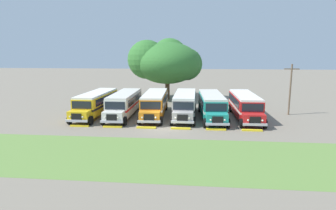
{
  "coord_description": "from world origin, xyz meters",
  "views": [
    {
      "loc": [
        3.24,
        -28.45,
        7.67
      ],
      "look_at": [
        0.0,
        4.56,
        1.6
      ],
      "focal_mm": 30.6,
      "sensor_mm": 36.0,
      "label": 1
    }
  ],
  "objects_px": {
    "parked_bus_slot_4": "(212,105)",
    "parked_bus_slot_2": "(155,103)",
    "parked_bus_slot_3": "(185,103)",
    "utility_pole": "(290,88)",
    "parked_bus_slot_1": "(124,103)",
    "broad_shade_tree": "(167,61)",
    "parked_bus_slot_0": "(96,103)",
    "parked_bus_slot_5": "(245,105)"
  },
  "relations": [
    {
      "from": "parked_bus_slot_0",
      "to": "utility_pole",
      "type": "relative_size",
      "value": 1.72
    },
    {
      "from": "parked_bus_slot_2",
      "to": "parked_bus_slot_4",
      "type": "bearing_deg",
      "value": 84.45
    },
    {
      "from": "parked_bus_slot_3",
      "to": "parked_bus_slot_0",
      "type": "bearing_deg",
      "value": -86.86
    },
    {
      "from": "parked_bus_slot_5",
      "to": "utility_pole",
      "type": "height_order",
      "value": "utility_pole"
    },
    {
      "from": "parked_bus_slot_1",
      "to": "utility_pole",
      "type": "distance_m",
      "value": 20.6
    },
    {
      "from": "parked_bus_slot_1",
      "to": "utility_pole",
      "type": "relative_size",
      "value": 1.72
    },
    {
      "from": "parked_bus_slot_1",
      "to": "parked_bus_slot_4",
      "type": "relative_size",
      "value": 0.99
    },
    {
      "from": "parked_bus_slot_0",
      "to": "broad_shade_tree",
      "type": "distance_m",
      "value": 16.18
    },
    {
      "from": "broad_shade_tree",
      "to": "parked_bus_slot_1",
      "type": "bearing_deg",
      "value": -105.62
    },
    {
      "from": "parked_bus_slot_5",
      "to": "parked_bus_slot_4",
      "type": "bearing_deg",
      "value": -87.75
    },
    {
      "from": "parked_bus_slot_4",
      "to": "broad_shade_tree",
      "type": "bearing_deg",
      "value": -156.48
    },
    {
      "from": "parked_bus_slot_1",
      "to": "broad_shade_tree",
      "type": "xyz_separation_m",
      "value": [
        3.81,
        13.62,
        4.68
      ]
    },
    {
      "from": "parked_bus_slot_0",
      "to": "broad_shade_tree",
      "type": "relative_size",
      "value": 0.88
    },
    {
      "from": "parked_bus_slot_5",
      "to": "parked_bus_slot_2",
      "type": "bearing_deg",
      "value": -92.08
    },
    {
      "from": "parked_bus_slot_4",
      "to": "broad_shade_tree",
      "type": "height_order",
      "value": "broad_shade_tree"
    },
    {
      "from": "parked_bus_slot_1",
      "to": "broad_shade_tree",
      "type": "relative_size",
      "value": 0.88
    },
    {
      "from": "parked_bus_slot_1",
      "to": "parked_bus_slot_2",
      "type": "distance_m",
      "value": 3.73
    },
    {
      "from": "parked_bus_slot_4",
      "to": "utility_pole",
      "type": "xyz_separation_m",
      "value": [
        9.73,
        2.51,
        1.82
      ]
    },
    {
      "from": "parked_bus_slot_1",
      "to": "parked_bus_slot_3",
      "type": "bearing_deg",
      "value": 93.64
    },
    {
      "from": "parked_bus_slot_3",
      "to": "broad_shade_tree",
      "type": "bearing_deg",
      "value": -164.28
    },
    {
      "from": "parked_bus_slot_0",
      "to": "parked_bus_slot_5",
      "type": "xyz_separation_m",
      "value": [
        18.14,
        0.24,
        0.0
      ]
    },
    {
      "from": "parked_bus_slot_0",
      "to": "utility_pole",
      "type": "distance_m",
      "value": 24.15
    },
    {
      "from": "broad_shade_tree",
      "to": "parked_bus_slot_2",
      "type": "bearing_deg",
      "value": -90.44
    },
    {
      "from": "parked_bus_slot_0",
      "to": "parked_bus_slot_1",
      "type": "distance_m",
      "value": 3.58
    },
    {
      "from": "parked_bus_slot_3",
      "to": "parked_bus_slot_4",
      "type": "relative_size",
      "value": 0.99
    },
    {
      "from": "parked_bus_slot_4",
      "to": "utility_pole",
      "type": "distance_m",
      "value": 10.21
    },
    {
      "from": "parked_bus_slot_0",
      "to": "utility_pole",
      "type": "bearing_deg",
      "value": 97.38
    },
    {
      "from": "parked_bus_slot_2",
      "to": "utility_pole",
      "type": "distance_m",
      "value": 16.89
    },
    {
      "from": "parked_bus_slot_0",
      "to": "utility_pole",
      "type": "xyz_separation_m",
      "value": [
        23.95,
        2.52,
        1.82
      ]
    },
    {
      "from": "parked_bus_slot_3",
      "to": "parked_bus_slot_2",
      "type": "bearing_deg",
      "value": -87.76
    },
    {
      "from": "parked_bus_slot_2",
      "to": "parked_bus_slot_4",
      "type": "xyz_separation_m",
      "value": [
        6.93,
        -0.42,
        0.0
      ]
    },
    {
      "from": "parked_bus_slot_1",
      "to": "parked_bus_slot_2",
      "type": "relative_size",
      "value": 1.0
    },
    {
      "from": "broad_shade_tree",
      "to": "utility_pole",
      "type": "xyz_separation_m",
      "value": [
        16.56,
        -11.09,
        -2.86
      ]
    },
    {
      "from": "parked_bus_slot_3",
      "to": "utility_pole",
      "type": "bearing_deg",
      "value": 98.86
    },
    {
      "from": "broad_shade_tree",
      "to": "utility_pole",
      "type": "distance_m",
      "value": 20.13
    },
    {
      "from": "parked_bus_slot_4",
      "to": "parked_bus_slot_3",
      "type": "bearing_deg",
      "value": -102.82
    },
    {
      "from": "parked_bus_slot_3",
      "to": "parked_bus_slot_5",
      "type": "distance_m",
      "value": 7.14
    },
    {
      "from": "parked_bus_slot_1",
      "to": "utility_pole",
      "type": "height_order",
      "value": "utility_pole"
    },
    {
      "from": "parked_bus_slot_4",
      "to": "parked_bus_slot_5",
      "type": "height_order",
      "value": "same"
    },
    {
      "from": "parked_bus_slot_4",
      "to": "parked_bus_slot_2",
      "type": "bearing_deg",
      "value": -96.59
    },
    {
      "from": "parked_bus_slot_3",
      "to": "utility_pole",
      "type": "distance_m",
      "value": 13.21
    },
    {
      "from": "utility_pole",
      "to": "parked_bus_slot_4",
      "type": "bearing_deg",
      "value": -165.53
    }
  ]
}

